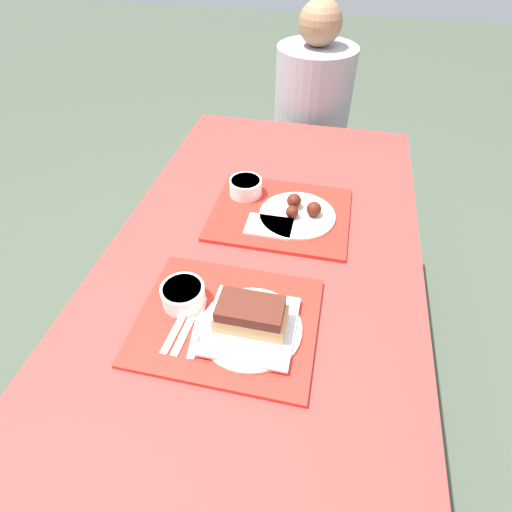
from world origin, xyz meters
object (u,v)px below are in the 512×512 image
Objects in this scene: brisket_sandwich_plate at (251,321)px; bowl_coleslaw_far at (246,186)px; person_seated_across at (313,100)px; tray_near at (228,321)px; tray_far at (280,214)px; bowl_coleslaw_near at (183,294)px; wings_plate_far at (299,212)px.

brisket_sandwich_plate reaches higher than bowl_coleslaw_far.
person_seated_across reaches higher than brisket_sandwich_plate.
brisket_sandwich_plate is (0.06, -0.01, 0.04)m from tray_near.
brisket_sandwich_plate is at bearing -75.37° from bowl_coleslaw_far.
person_seated_across is (0.05, 1.27, 0.01)m from tray_near.
tray_near is 0.43m from tray_far.
bowl_coleslaw_near is at bearing -94.94° from bowl_coleslaw_far.
bowl_coleslaw_near is 1.25m from person_seated_across.
tray_near is 1.27m from person_seated_across.
bowl_coleslaw_near is 0.15× the size of person_seated_across.
bowl_coleslaw_near reaches higher than tray_near.
tray_far is at bearing 67.16° from bowl_coleslaw_near.
tray_near is at bearing -97.00° from tray_far.
tray_near is 0.12m from bowl_coleslaw_near.
bowl_coleslaw_near is 1.00× the size of bowl_coleslaw_far.
bowl_coleslaw_far is at bearing 150.17° from tray_far.
brisket_sandwich_plate is at bearing -13.75° from bowl_coleslaw_near.
brisket_sandwich_plate is 0.53m from bowl_coleslaw_far.
bowl_coleslaw_near is (-0.11, 0.03, 0.03)m from tray_near.
wings_plate_far reaches higher than tray_far.
tray_far is 0.43m from bowl_coleslaw_near.
bowl_coleslaw_near is 0.45× the size of wings_plate_far.
brisket_sandwich_plate is 2.25× the size of bowl_coleslaw_far.
tray_far is 0.15m from bowl_coleslaw_far.
brisket_sandwich_plate is at bearing -96.30° from wings_plate_far.
wings_plate_far is at bearing -4.21° from tray_far.
person_seated_across reaches higher than wings_plate_far.
person_seated_across is at bearing 90.22° from brisket_sandwich_plate.
bowl_coleslaw_far reaches higher than tray_far.
bowl_coleslaw_far is (-0.13, 0.51, -0.00)m from brisket_sandwich_plate.
tray_near is 3.99× the size of bowl_coleslaw_near.
bowl_coleslaw_near is 0.18m from brisket_sandwich_plate.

